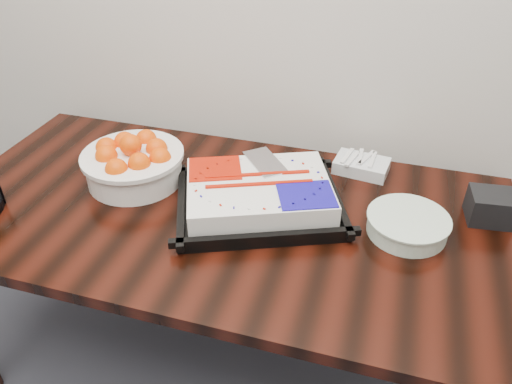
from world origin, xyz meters
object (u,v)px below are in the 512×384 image
(table, at_px, (222,230))
(cake_tray, at_px, (259,195))
(napkin_box, at_px, (491,207))
(tangerine_bowl, at_px, (133,156))
(plate_stack, at_px, (407,225))

(table, height_order, cake_tray, cake_tray)
(table, bearing_deg, napkin_box, 13.01)
(cake_tray, xyz_separation_m, tangerine_bowl, (-0.45, 0.03, 0.05))
(tangerine_bowl, relative_size, plate_stack, 1.41)
(cake_tray, distance_m, napkin_box, 0.70)
(plate_stack, xyz_separation_m, napkin_box, (0.24, 0.14, 0.02))
(cake_tray, distance_m, plate_stack, 0.45)
(table, bearing_deg, tangerine_bowl, 167.38)
(cake_tray, bearing_deg, tangerine_bowl, 175.70)
(tangerine_bowl, bearing_deg, plate_stack, -1.88)
(tangerine_bowl, distance_m, napkin_box, 1.14)
(plate_stack, relative_size, napkin_box, 1.86)
(plate_stack, height_order, napkin_box, napkin_box)
(tangerine_bowl, bearing_deg, cake_tray, -4.30)
(napkin_box, bearing_deg, table, -166.99)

